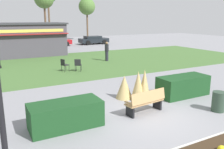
{
  "coord_description": "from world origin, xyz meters",
  "views": [
    {
      "loc": [
        -5.35,
        -6.94,
        3.67
      ],
      "look_at": [
        0.01,
        3.01,
        1.01
      ],
      "focal_mm": 38.14,
      "sensor_mm": 36.0,
      "label": 1
    }
  ],
  "objects_px": {
    "park_bench": "(146,102)",
    "parked_car_east_slot": "(93,40)",
    "cafe_chair_east": "(64,64)",
    "person_strolling": "(107,51)",
    "food_kiosk": "(26,39)",
    "trash_bin": "(219,102)",
    "parked_car_west_slot": "(14,43)",
    "tree_right_bg": "(87,7)",
    "parked_car_center_slot": "(55,41)",
    "cafe_chair_west": "(78,64)"
  },
  "relations": [
    {
      "from": "park_bench",
      "to": "parked_car_east_slot",
      "type": "distance_m",
      "value": 26.54
    },
    {
      "from": "cafe_chair_east",
      "to": "parked_car_east_slot",
      "type": "distance_m",
      "value": 18.55
    },
    {
      "from": "cafe_chair_east",
      "to": "person_strolling",
      "type": "relative_size",
      "value": 0.53
    },
    {
      "from": "food_kiosk",
      "to": "cafe_chair_east",
      "type": "bearing_deg",
      "value": -83.26
    },
    {
      "from": "trash_bin",
      "to": "parked_car_west_slot",
      "type": "distance_m",
      "value": 26.67
    },
    {
      "from": "food_kiosk",
      "to": "tree_right_bg",
      "type": "bearing_deg",
      "value": 47.5
    },
    {
      "from": "park_bench",
      "to": "cafe_chair_east",
      "type": "distance_m",
      "value": 9.03
    },
    {
      "from": "tree_right_bg",
      "to": "parked_car_center_slot",
      "type": "bearing_deg",
      "value": -138.9
    },
    {
      "from": "cafe_chair_west",
      "to": "parked_car_east_slot",
      "type": "relative_size",
      "value": 0.21
    },
    {
      "from": "trash_bin",
      "to": "person_strolling",
      "type": "bearing_deg",
      "value": 83.7
    },
    {
      "from": "person_strolling",
      "to": "parked_car_center_slot",
      "type": "distance_m",
      "value": 13.61
    },
    {
      "from": "trash_bin",
      "to": "cafe_chair_west",
      "type": "bearing_deg",
      "value": 103.67
    },
    {
      "from": "cafe_chair_east",
      "to": "trash_bin",
      "type": "bearing_deg",
      "value": -72.41
    },
    {
      "from": "cafe_chair_west",
      "to": "cafe_chair_east",
      "type": "height_order",
      "value": "same"
    },
    {
      "from": "parked_car_west_slot",
      "to": "tree_right_bg",
      "type": "distance_m",
      "value": 15.14
    },
    {
      "from": "parked_car_east_slot",
      "to": "tree_right_bg",
      "type": "xyz_separation_m",
      "value": [
        1.78,
        6.53,
        4.95
      ]
    },
    {
      "from": "person_strolling",
      "to": "tree_right_bg",
      "type": "relative_size",
      "value": 0.24
    },
    {
      "from": "tree_right_bg",
      "to": "park_bench",
      "type": "bearing_deg",
      "value": -108.65
    },
    {
      "from": "food_kiosk",
      "to": "trash_bin",
      "type": "bearing_deg",
      "value": -77.42
    },
    {
      "from": "food_kiosk",
      "to": "cafe_chair_west",
      "type": "xyz_separation_m",
      "value": [
        1.95,
        -9.63,
        -1.12
      ]
    },
    {
      "from": "person_strolling",
      "to": "park_bench",
      "type": "bearing_deg",
      "value": -37.58
    },
    {
      "from": "parked_car_center_slot",
      "to": "cafe_chair_west",
      "type": "bearing_deg",
      "value": -99.7
    },
    {
      "from": "parked_car_east_slot",
      "to": "cafe_chair_west",
      "type": "bearing_deg",
      "value": -117.36
    },
    {
      "from": "trash_bin",
      "to": "cafe_chair_east",
      "type": "height_order",
      "value": "cafe_chair_east"
    },
    {
      "from": "food_kiosk",
      "to": "cafe_chair_west",
      "type": "relative_size",
      "value": 8.61
    },
    {
      "from": "trash_bin",
      "to": "cafe_chair_east",
      "type": "distance_m",
      "value": 10.74
    },
    {
      "from": "person_strolling",
      "to": "parked_car_east_slot",
      "type": "relative_size",
      "value": 0.4
    },
    {
      "from": "cafe_chair_east",
      "to": "parked_car_center_slot",
      "type": "distance_m",
      "value": 16.42
    },
    {
      "from": "park_bench",
      "to": "cafe_chair_east",
      "type": "bearing_deg",
      "value": 93.32
    },
    {
      "from": "park_bench",
      "to": "parked_car_center_slot",
      "type": "bearing_deg",
      "value": 82.8
    },
    {
      "from": "food_kiosk",
      "to": "parked_car_east_slot",
      "type": "xyz_separation_m",
      "value": [
        10.47,
        6.84,
        -1.0
      ]
    },
    {
      "from": "cafe_chair_west",
      "to": "cafe_chair_east",
      "type": "bearing_deg",
      "value": 151.64
    },
    {
      "from": "trash_bin",
      "to": "cafe_chair_west",
      "type": "height_order",
      "value": "cafe_chair_west"
    },
    {
      "from": "person_strolling",
      "to": "parked_car_east_slot",
      "type": "bearing_deg",
      "value": 142.96
    },
    {
      "from": "parked_car_west_slot",
      "to": "cafe_chair_west",
      "type": "bearing_deg",
      "value": -81.64
    },
    {
      "from": "parked_car_east_slot",
      "to": "tree_right_bg",
      "type": "height_order",
      "value": "tree_right_bg"
    },
    {
      "from": "trash_bin",
      "to": "food_kiosk",
      "type": "xyz_separation_m",
      "value": [
        -4.33,
        19.4,
        1.24
      ]
    },
    {
      "from": "park_bench",
      "to": "cafe_chair_west",
      "type": "distance_m",
      "value": 8.55
    },
    {
      "from": "park_bench",
      "to": "parked_car_west_slot",
      "type": "height_order",
      "value": "parked_car_west_slot"
    },
    {
      "from": "cafe_chair_east",
      "to": "person_strolling",
      "type": "distance_m",
      "value": 5.25
    },
    {
      "from": "food_kiosk",
      "to": "parked_car_east_slot",
      "type": "bearing_deg",
      "value": 33.16
    },
    {
      "from": "park_bench",
      "to": "tree_right_bg",
      "type": "height_order",
      "value": "tree_right_bg"
    },
    {
      "from": "tree_right_bg",
      "to": "person_strolling",
      "type": "bearing_deg",
      "value": -107.99
    },
    {
      "from": "parked_car_west_slot",
      "to": "parked_car_center_slot",
      "type": "relative_size",
      "value": 1.0
    },
    {
      "from": "trash_bin",
      "to": "food_kiosk",
      "type": "bearing_deg",
      "value": 102.58
    },
    {
      "from": "cafe_chair_east",
      "to": "parked_car_east_slot",
      "type": "relative_size",
      "value": 0.21
    },
    {
      "from": "person_strolling",
      "to": "tree_right_bg",
      "type": "bearing_deg",
      "value": 144.24
    },
    {
      "from": "parked_car_west_slot",
      "to": "parked_car_east_slot",
      "type": "height_order",
      "value": "same"
    },
    {
      "from": "cafe_chair_west",
      "to": "parked_car_center_slot",
      "type": "relative_size",
      "value": 0.21
    },
    {
      "from": "parked_car_west_slot",
      "to": "cafe_chair_east",
      "type": "bearing_deg",
      "value": -84.45
    }
  ]
}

